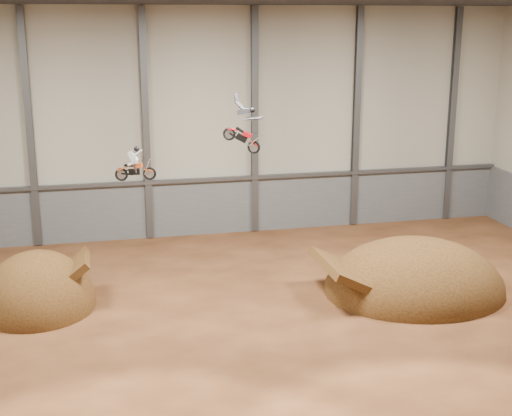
{
  "coord_description": "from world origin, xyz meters",
  "views": [
    {
      "loc": [
        -6.36,
        -27.97,
        13.25
      ],
      "look_at": [
        0.96,
        4.0,
        4.48
      ],
      "focal_mm": 50.0,
      "sensor_mm": 36.0,
      "label": 1
    }
  ],
  "objects": [
    {
      "name": "floor",
      "position": [
        0.0,
        0.0,
        0.0
      ],
      "size": [
        40.0,
        40.0,
        0.0
      ],
      "primitive_type": "plane",
      "color": "#442312",
      "rests_on": "ground"
    },
    {
      "name": "back_wall",
      "position": [
        0.0,
        15.0,
        7.0
      ],
      "size": [
        40.0,
        0.1,
        14.0
      ],
      "primitive_type": "cube",
      "color": "#AAA696",
      "rests_on": "ground"
    },
    {
      "name": "lower_band_back",
      "position": [
        0.0,
        14.9,
        1.75
      ],
      "size": [
        39.8,
        0.18,
        3.5
      ],
      "primitive_type": "cube",
      "color": "slate",
      "rests_on": "ground"
    },
    {
      "name": "steel_rail",
      "position": [
        0.0,
        14.75,
        3.55
      ],
      "size": [
        39.8,
        0.35,
        0.2
      ],
      "primitive_type": "cube",
      "color": "#47494F",
      "rests_on": "lower_band_back"
    },
    {
      "name": "steel_column_1",
      "position": [
        -10.0,
        14.8,
        7.0
      ],
      "size": [
        0.4,
        0.36,
        13.9
      ],
      "primitive_type": "cube",
      "color": "#47494F",
      "rests_on": "ground"
    },
    {
      "name": "steel_column_2",
      "position": [
        -3.33,
        14.8,
        7.0
      ],
      "size": [
        0.4,
        0.36,
        13.9
      ],
      "primitive_type": "cube",
      "color": "#47494F",
      "rests_on": "ground"
    },
    {
      "name": "steel_column_3",
      "position": [
        3.33,
        14.8,
        7.0
      ],
      "size": [
        0.4,
        0.36,
        13.9
      ],
      "primitive_type": "cube",
      "color": "#47494F",
      "rests_on": "ground"
    },
    {
      "name": "steel_column_4",
      "position": [
        10.0,
        14.8,
        7.0
      ],
      "size": [
        0.4,
        0.36,
        13.9
      ],
      "primitive_type": "cube",
      "color": "#47494F",
      "rests_on": "ground"
    },
    {
      "name": "steel_column_5",
      "position": [
        16.67,
        14.8,
        7.0
      ],
      "size": [
        0.4,
        0.36,
        13.9
      ],
      "primitive_type": "cube",
      "color": "#47494F",
      "rests_on": "ground"
    },
    {
      "name": "takeoff_ramp",
      "position": [
        -9.42,
        4.96,
        0.0
      ],
      "size": [
        5.37,
        6.19,
        5.37
      ],
      "primitive_type": "ellipsoid",
      "color": "#37200D",
      "rests_on": "ground"
    },
    {
      "name": "landing_ramp",
      "position": [
        8.82,
        2.86,
        0.0
      ],
      "size": [
        9.13,
        8.07,
        5.26
      ],
      "primitive_type": "ellipsoid",
      "color": "#37200D",
      "rests_on": "ground"
    },
    {
      "name": "fmx_rider_a",
      "position": [
        -4.59,
        4.79,
        6.81
      ],
      "size": [
        2.14,
        1.25,
        1.84
      ],
      "primitive_type": null,
      "rotation": [
        0.0,
        -0.05,
        -0.27
      ],
      "color": "#D84A1A"
    },
    {
      "name": "fmx_rider_b",
      "position": [
        -0.04,
        3.14,
        8.71
      ],
      "size": [
        3.12,
        1.98,
        2.96
      ],
      "primitive_type": null,
      "rotation": [
        0.0,
        0.45,
        -0.45
      ],
      "color": "#B30D16"
    }
  ]
}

